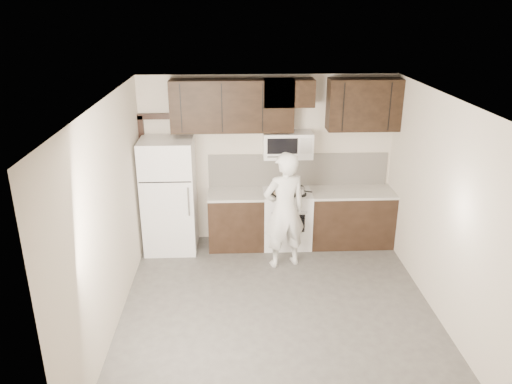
{
  "coord_description": "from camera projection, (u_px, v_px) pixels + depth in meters",
  "views": [
    {
      "loc": [
        -0.52,
        -5.39,
        3.72
      ],
      "look_at": [
        -0.24,
        0.9,
        1.31
      ],
      "focal_mm": 35.0,
      "sensor_mm": 36.0,
      "label": 1
    }
  ],
  "objects": [
    {
      "name": "person",
      "position": [
        284.0,
        210.0,
        7.25
      ],
      "size": [
        0.74,
        0.59,
        1.76
      ],
      "primitive_type": "imported",
      "rotation": [
        0.0,
        0.0,
        3.43
      ],
      "color": "white",
      "rests_on": "floor"
    },
    {
      "name": "stove",
      "position": [
        287.0,
        218.0,
        8.03
      ],
      "size": [
        0.76,
        0.66,
        0.94
      ],
      "color": "white",
      "rests_on": "floor"
    },
    {
      "name": "upper_cabinets",
      "position": [
        282.0,
        104.0,
        7.51
      ],
      "size": [
        3.48,
        0.35,
        0.78
      ],
      "color": "black",
      "rests_on": "back_wall"
    },
    {
      "name": "microwave",
      "position": [
        288.0,
        145.0,
        7.72
      ],
      "size": [
        0.76,
        0.42,
        0.4
      ],
      "color": "white",
      "rests_on": "upper_cabinets"
    },
    {
      "name": "floor",
      "position": [
        278.0,
        313.0,
        6.38
      ],
      "size": [
        4.5,
        4.5,
        0.0
      ],
      "primitive_type": "plane",
      "color": "#4B4946",
      "rests_on": "ground"
    },
    {
      "name": "backsplash",
      "position": [
        298.0,
        170.0,
        8.07
      ],
      "size": [
        2.9,
        0.02,
        0.54
      ],
      "primitive_type": "cube",
      "color": "silver",
      "rests_on": "counter_run"
    },
    {
      "name": "baking_tray",
      "position": [
        281.0,
        194.0,
        7.74
      ],
      "size": [
        0.4,
        0.32,
        0.02
      ],
      "primitive_type": "cube",
      "rotation": [
        0.0,
        0.0,
        0.12
      ],
      "color": "black",
      "rests_on": "counter_run"
    },
    {
      "name": "ceiling",
      "position": [
        282.0,
        102.0,
        5.41
      ],
      "size": [
        4.5,
        4.5,
        0.0
      ],
      "primitive_type": "plane",
      "rotation": [
        3.14,
        0.0,
        0.0
      ],
      "color": "white",
      "rests_on": "back_wall"
    },
    {
      "name": "door_trim",
      "position": [
        147.0,
        168.0,
        7.91
      ],
      "size": [
        0.5,
        0.08,
        2.12
      ],
      "color": "black",
      "rests_on": "floor"
    },
    {
      "name": "back_wall",
      "position": [
        267.0,
        160.0,
        8.0
      ],
      "size": [
        4.0,
        0.0,
        4.0
      ],
      "primitive_type": "plane",
      "rotation": [
        1.57,
        0.0,
        0.0
      ],
      "color": "beige",
      "rests_on": "ground"
    },
    {
      "name": "pizza",
      "position": [
        282.0,
        193.0,
        7.74
      ],
      "size": [
        0.28,
        0.28,
        0.02
      ],
      "primitive_type": "cylinder",
      "rotation": [
        0.0,
        0.0,
        0.12
      ],
      "color": "#CEB88A",
      "rests_on": "baking_tray"
    },
    {
      "name": "refrigerator",
      "position": [
        169.0,
        196.0,
        7.76
      ],
      "size": [
        0.8,
        0.76,
        1.8
      ],
      "color": "white",
      "rests_on": "floor"
    },
    {
      "name": "counter_run",
      "position": [
        305.0,
        218.0,
        8.05
      ],
      "size": [
        2.95,
        0.64,
        0.91
      ],
      "color": "black",
      "rests_on": "floor"
    },
    {
      "name": "saucepan",
      "position": [
        300.0,
        192.0,
        7.72
      ],
      "size": [
        0.26,
        0.17,
        0.15
      ],
      "color": "silver",
      "rests_on": "stove"
    }
  ]
}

